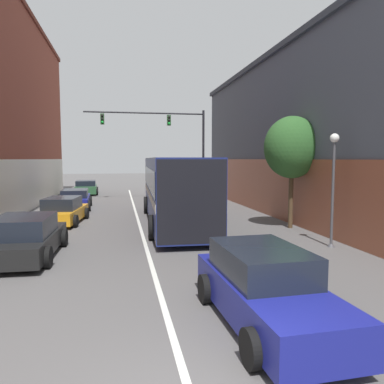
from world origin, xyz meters
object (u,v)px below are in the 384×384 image
at_px(parked_car_left_far, 63,211).
at_px(street_lamp, 333,179).
at_px(parked_car_left_distant, 75,199).
at_px(traffic_signal_gantry, 170,134).
at_px(bus, 174,187).
at_px(parked_car_left_near, 25,238).
at_px(parked_car_left_mid, 86,188).
at_px(street_tree_near, 292,148).
at_px(hatchback_foreground, 265,289).

xyz_separation_m(parked_car_left_far, street_lamp, (10.41, -7.15, 1.86)).
bearing_deg(parked_car_left_far, street_lamp, -118.05).
bearing_deg(parked_car_left_distant, traffic_signal_gantry, -60.83).
relative_size(bus, parked_car_left_near, 2.63).
bearing_deg(parked_car_left_near, parked_car_left_distant, 0.53).
distance_m(parked_car_left_near, parked_car_left_far, 6.67).
distance_m(bus, parked_car_left_far, 5.70).
xyz_separation_m(parked_car_left_mid, street_tree_near, (10.88, -19.16, 3.13)).
xyz_separation_m(bus, street_lamp, (4.94, -6.09, 0.64)).
relative_size(parked_car_left_near, parked_car_left_distant, 1.00).
relative_size(traffic_signal_gantry, street_lamp, 2.23).
height_order(bus, traffic_signal_gantry, traffic_signal_gantry).
bearing_deg(street_tree_near, parked_car_left_near, -162.93).
bearing_deg(parked_car_left_mid, bus, -164.12).
bearing_deg(street_lamp, hatchback_foreground, -130.80).
distance_m(parked_car_left_far, parked_car_left_distant, 5.54).
xyz_separation_m(parked_car_left_distant, street_tree_near, (10.66, -8.86, 3.12)).
height_order(hatchback_foreground, parked_car_left_far, hatchback_foreground).
distance_m(hatchback_foreground, street_lamp, 7.62).
bearing_deg(hatchback_foreground, street_tree_near, -30.49).
bearing_deg(traffic_signal_gantry, parked_car_left_mid, 138.15).
bearing_deg(parked_car_left_far, traffic_signal_gantry, -28.18).
relative_size(bus, street_lamp, 2.89).
height_order(hatchback_foreground, traffic_signal_gantry, traffic_signal_gantry).
bearing_deg(street_lamp, parked_car_left_far, 145.50).
bearing_deg(bus, parked_car_left_mid, 20.89).
distance_m(hatchback_foreground, street_tree_near, 11.12).
relative_size(bus, parked_car_left_far, 2.78).
distance_m(bus, street_tree_near, 5.95).
bearing_deg(hatchback_foreground, parked_car_left_near, 41.34).
bearing_deg(hatchback_foreground, parked_car_left_distant, 14.75).
distance_m(parked_car_left_near, street_lamp, 10.81).
distance_m(parked_car_left_distant, street_lamp, 16.54).
height_order(parked_car_left_mid, street_lamp, street_lamp).
xyz_separation_m(parked_car_left_far, traffic_signal_gantry, (6.66, 9.65, 4.49)).
bearing_deg(traffic_signal_gantry, bus, -96.39).
bearing_deg(parked_car_left_near, traffic_signal_gantry, -21.46).
xyz_separation_m(bus, traffic_signal_gantry, (1.20, 10.70, 3.27)).
xyz_separation_m(parked_car_left_distant, traffic_signal_gantry, (6.70, 4.11, 4.49)).
relative_size(hatchback_foreground, traffic_signal_gantry, 0.48).
bearing_deg(parked_car_left_distant, bus, -142.51).
bearing_deg(bus, parked_car_left_far, 81.24).
height_order(parked_car_left_far, street_tree_near, street_tree_near).
xyz_separation_m(parked_car_left_near, parked_car_left_far, (0.24, 6.66, -0.04)).
distance_m(hatchback_foreground, parked_car_left_far, 13.92).
relative_size(hatchback_foreground, parked_car_left_near, 0.98).
relative_size(bus, hatchback_foreground, 2.68).
bearing_deg(bus, street_tree_near, -111.51).
height_order(hatchback_foreground, parked_car_left_mid, hatchback_foreground).
distance_m(parked_car_left_near, traffic_signal_gantry, 18.26).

